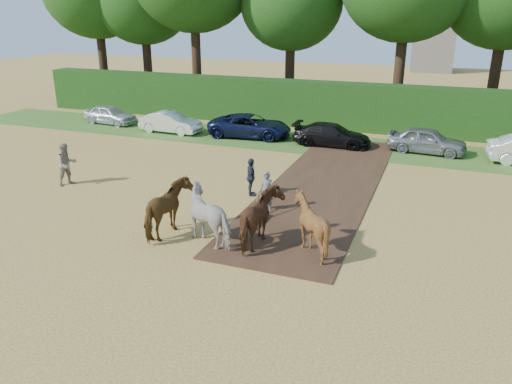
% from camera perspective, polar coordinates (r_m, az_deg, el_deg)
% --- Properties ---
extents(ground, '(120.00, 120.00, 0.00)m').
position_cam_1_polar(ground, '(17.04, -2.64, -5.89)').
color(ground, gold).
rests_on(ground, ground).
extents(earth_strip, '(4.50, 17.00, 0.05)m').
position_cam_1_polar(earth_strip, '(22.78, 7.84, 0.88)').
color(earth_strip, '#472D1C').
rests_on(earth_strip, ground).
extents(grass_verge, '(50.00, 5.00, 0.03)m').
position_cam_1_polar(grass_verge, '(29.64, 8.16, 5.39)').
color(grass_verge, '#38601E').
rests_on(grass_verge, ground).
extents(hedgerow, '(46.00, 1.60, 3.00)m').
position_cam_1_polar(hedgerow, '(33.63, 10.04, 9.64)').
color(hedgerow, '#14380F').
rests_on(hedgerow, ground).
extents(spectator_near, '(1.06, 1.15, 1.91)m').
position_cam_1_polar(spectator_near, '(23.89, -20.80, 2.99)').
color(spectator_near, '#ADA688').
rests_on(spectator_near, ground).
extents(spectator_far, '(0.78, 1.04, 1.64)m').
position_cam_1_polar(spectator_far, '(21.02, -0.58, 1.71)').
color(spectator_far, '#262733').
rests_on(spectator_far, ground).
extents(plough_team, '(6.27, 4.67, 1.93)m').
position_cam_1_polar(plough_team, '(16.71, -2.05, -2.82)').
color(plough_team, brown).
rests_on(plough_team, ground).
extents(parked_cars, '(40.90, 3.25, 1.44)m').
position_cam_1_polar(parked_cars, '(28.74, 17.56, 5.57)').
color(parked_cars, silver).
rests_on(parked_cars, ground).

